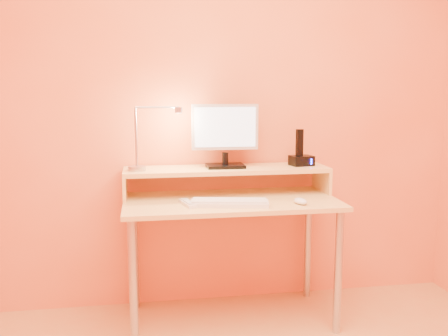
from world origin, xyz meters
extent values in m
cube|color=#F08453|center=(0.00, 1.50, 1.25)|extent=(3.00, 0.04, 2.50)
cylinder|color=#B1B1BB|center=(-0.55, 0.93, 0.35)|extent=(0.04, 0.04, 0.69)
cylinder|color=#B1B1BB|center=(0.55, 0.93, 0.35)|extent=(0.04, 0.04, 0.69)
cylinder|color=#B1B1BB|center=(-0.55, 1.43, 0.35)|extent=(0.04, 0.04, 0.69)
cylinder|color=#B1B1BB|center=(0.55, 1.43, 0.35)|extent=(0.04, 0.04, 0.69)
cube|color=#EFC578|center=(0.00, 1.18, 0.71)|extent=(1.20, 0.60, 0.02)
cube|color=#EFC578|center=(-0.59, 1.33, 0.79)|extent=(0.02, 0.30, 0.14)
cube|color=#EFC578|center=(0.59, 1.33, 0.79)|extent=(0.02, 0.30, 0.14)
cube|color=#EFC578|center=(0.00, 1.33, 0.87)|extent=(1.20, 0.30, 0.02)
cube|color=black|center=(-0.01, 1.33, 0.89)|extent=(0.22, 0.16, 0.02)
cylinder|color=black|center=(-0.01, 1.33, 0.93)|extent=(0.04, 0.04, 0.07)
cube|color=silver|center=(-0.01, 1.34, 1.12)|extent=(0.39, 0.05, 0.27)
cube|color=black|center=(-0.01, 1.36, 1.12)|extent=(0.35, 0.02, 0.23)
cube|color=#C8E2FF|center=(-0.01, 1.32, 1.12)|extent=(0.35, 0.01, 0.23)
cylinder|color=#B1B1BB|center=(-0.52, 1.30, 0.89)|extent=(0.10, 0.10, 0.02)
cylinder|color=#B1B1BB|center=(-0.52, 1.30, 1.07)|extent=(0.01, 0.01, 0.33)
cylinder|color=#B1B1BB|center=(-0.40, 1.30, 1.24)|extent=(0.24, 0.01, 0.01)
cylinder|color=#B1B1BB|center=(-0.28, 1.30, 1.22)|extent=(0.04, 0.04, 0.03)
cylinder|color=#FFEAC6|center=(-0.28, 1.30, 1.20)|extent=(0.03, 0.03, 0.00)
cube|color=black|center=(0.46, 1.33, 0.91)|extent=(0.15, 0.12, 0.06)
cube|color=black|center=(0.44, 1.33, 1.02)|extent=(0.04, 0.03, 0.16)
cube|color=#2625FF|center=(0.50, 1.28, 0.91)|extent=(0.01, 0.00, 0.04)
cube|color=silver|center=(-0.03, 1.04, 0.73)|extent=(0.44, 0.21, 0.02)
ellipsoid|color=white|center=(0.35, 1.00, 0.74)|extent=(0.08, 0.11, 0.03)
cube|color=silver|center=(-0.25, 1.08, 0.73)|extent=(0.09, 0.18, 0.02)
camera|label=1|loc=(-0.48, -1.48, 1.32)|focal=39.24mm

